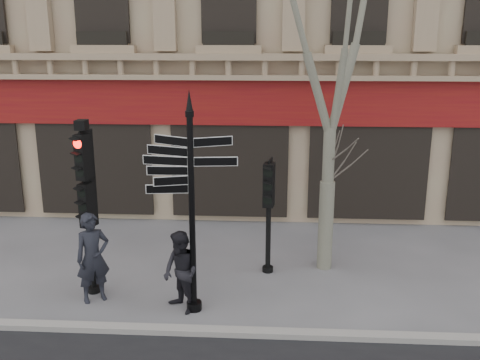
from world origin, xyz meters
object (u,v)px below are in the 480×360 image
at_px(fingerpost, 191,167).
at_px(traffic_signal_secondary, 269,197).
at_px(traffic_signal_main, 86,187).
at_px(plane_tree, 335,16).
at_px(pedestrian_a, 93,258).
at_px(pedestrian_b, 181,272).

bearing_deg(fingerpost, traffic_signal_secondary, 56.23).
height_order(traffic_signal_main, traffic_signal_secondary, traffic_signal_main).
bearing_deg(traffic_signal_secondary, plane_tree, 22.49).
xyz_separation_m(fingerpost, traffic_signal_secondary, (1.48, 1.93, -1.14)).
relative_size(traffic_signal_main, pedestrian_a, 1.96).
bearing_deg(traffic_signal_secondary, fingerpost, -118.36).
height_order(fingerpost, pedestrian_b, fingerpost).
relative_size(fingerpost, pedestrian_a, 2.32).
xyz_separation_m(fingerpost, traffic_signal_main, (-2.29, 0.64, -0.61)).
xyz_separation_m(fingerpost, plane_tree, (2.83, 2.25, 2.82)).
bearing_deg(traffic_signal_main, traffic_signal_secondary, 35.49).
distance_m(fingerpost, traffic_signal_secondary, 2.68).
relative_size(plane_tree, pedestrian_b, 4.93).
height_order(traffic_signal_main, pedestrian_a, traffic_signal_main).
bearing_deg(pedestrian_b, traffic_signal_secondary, 95.31).
xyz_separation_m(traffic_signal_main, pedestrian_a, (0.15, -0.34, -1.42)).
height_order(plane_tree, pedestrian_a, plane_tree).
bearing_deg(pedestrian_a, plane_tree, -12.88).
height_order(traffic_signal_secondary, pedestrian_b, traffic_signal_secondary).
height_order(traffic_signal_secondary, pedestrian_a, traffic_signal_secondary).
height_order(plane_tree, pedestrian_b, plane_tree).
relative_size(traffic_signal_secondary, pedestrian_a, 1.38).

